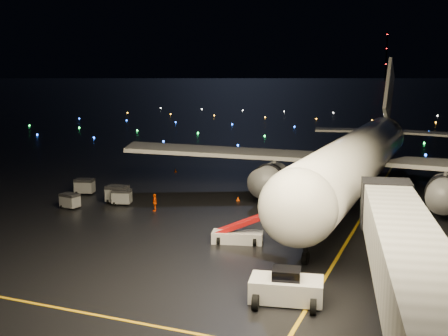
{
  "coord_description": "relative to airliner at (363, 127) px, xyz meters",
  "views": [
    {
      "loc": [
        19.0,
        -35.48,
        13.91
      ],
      "look_at": [
        0.11,
        12.0,
        5.0
      ],
      "focal_mm": 45.0,
      "sensor_mm": 36.0,
      "label": 1
    }
  ],
  "objects": [
    {
      "name": "ground",
      "position": [
        -10.56,
        273.16,
        -7.82
      ],
      "size": [
        2000.0,
        2000.0,
        0.0
      ],
      "primitive_type": "plane",
      "color": "black",
      "rests_on": "ground"
    },
    {
      "name": "lane_centre",
      "position": [
        1.44,
        -11.84,
        -7.81
      ],
      "size": [
        0.25,
        80.0,
        0.02
      ],
      "primitive_type": "cube",
      "color": "gold",
      "rests_on": "ground"
    },
    {
      "name": "lane_cross",
      "position": [
        -15.56,
        -36.84,
        -7.81
      ],
      "size": [
        60.0,
        0.25,
        0.02
      ],
      "primitive_type": "cube",
      "color": "gold",
      "rests_on": "ground"
    },
    {
      "name": "airliner",
      "position": [
        0.0,
        0.0,
        0.0
      ],
      "size": [
        56.22,
        53.51,
        15.64
      ],
      "primitive_type": null,
      "rotation": [
        0.0,
        0.0,
        -0.02
      ],
      "color": "white",
      "rests_on": "ground"
    },
    {
      "name": "pushback_tug",
      "position": [
        0.02,
        -30.9,
        -6.77
      ],
      "size": [
        4.76,
        3.09,
        2.1
      ],
      "primitive_type": "cube",
      "rotation": [
        0.0,
        0.0,
        0.19
      ],
      "color": "silver",
      "rests_on": "ground"
    },
    {
      "name": "belt_loader",
      "position": [
        -6.88,
        -20.83,
        -6.35
      ],
      "size": [
        6.28,
        3.11,
        2.94
      ],
      "primitive_type": null,
      "rotation": [
        0.0,
        0.0,
        0.25
      ],
      "color": "silver",
      "rests_on": "ground"
    },
    {
      "name": "crew_c",
      "position": [
        -18.22,
        -14.08,
        -6.95
      ],
      "size": [
        0.8,
        1.11,
        1.75
      ],
      "primitive_type": "imported",
      "rotation": [
        0.0,
        0.0,
        -1.16
      ],
      "color": "#FF4B00",
      "rests_on": "ground"
    },
    {
      "name": "safety_cone_0",
      "position": [
        -8.27,
        -7.04,
        -7.55
      ],
      "size": [
        0.56,
        0.56,
        0.54
      ],
      "primitive_type": "cone",
      "rotation": [
        0.0,
        0.0,
        0.2
      ],
      "color": "#F14501",
      "rests_on": "ground"
    },
    {
      "name": "safety_cone_1",
      "position": [
        -10.14,
        -4.18,
        -7.58
      ],
      "size": [
        0.52,
        0.52,
        0.48
      ],
      "primitive_type": "cone",
      "rotation": [
        0.0,
        0.0,
        0.28
      ],
      "color": "#F14501",
      "rests_on": "ground"
    },
    {
      "name": "safety_cone_2",
      "position": [
        -12.0,
        -6.84,
        -7.58
      ],
      "size": [
        0.43,
        0.43,
        0.48
      ],
      "primitive_type": "cone",
      "rotation": [
        0.0,
        0.0,
        0.03
      ],
      "color": "#F14501",
      "rests_on": "ground"
    },
    {
      "name": "safety_cone_3",
      "position": [
        -26.02,
        6.16,
        -7.59
      ],
      "size": [
        0.5,
        0.5,
        0.46
      ],
      "primitive_type": "cone",
      "rotation": [
        0.0,
        0.0,
        -0.27
      ],
      "color": "#F14501",
      "rests_on": "ground"
    },
    {
      "name": "radio_mast",
      "position": [
        -70.56,
        713.16,
        24.18
      ],
      "size": [
        1.8,
        1.8,
        64.0
      ],
      "primitive_type": "cylinder",
      "color": "black",
      "rests_on": "ground"
    },
    {
      "name": "taxiway_lights",
      "position": [
        -10.56,
        79.16,
        -7.64
      ],
      "size": [
        164.0,
        92.0,
        0.36
      ],
      "primitive_type": null,
      "color": "black",
      "rests_on": "ground"
    },
    {
      "name": "baggage_cart_0",
      "position": [
        -23.53,
        -12.55,
        -6.88
      ],
      "size": [
        2.32,
        1.71,
        1.88
      ],
      "primitive_type": "cube",
      "rotation": [
        0.0,
        0.0,
        0.08
      ],
      "color": "gray",
      "rests_on": "ground"
    },
    {
      "name": "baggage_cart_1",
      "position": [
        -22.73,
        -12.96,
        -7.01
      ],
      "size": [
        2.21,
        1.83,
        1.62
      ],
      "primitive_type": "cube",
      "rotation": [
        0.0,
        0.0,
        0.29
      ],
      "color": "gray",
      "rests_on": "ground"
    },
    {
      "name": "baggage_cart_2",
      "position": [
        -29.41,
        -10.12,
        -6.94
      ],
      "size": [
        2.37,
        1.94,
        1.75
      ],
      "primitive_type": "cube",
      "rotation": [
        0.0,
        0.0,
        0.27
      ],
      "color": "gray",
      "rests_on": "ground"
    },
    {
      "name": "baggage_cart_3",
      "position": [
        -26.8,
        -16.31,
        -7.06
      ],
      "size": [
        1.97,
        1.51,
        1.53
      ],
      "primitive_type": "cube",
      "rotation": [
        0.0,
        0.0,
        -0.15
      ],
      "color": "gray",
      "rests_on": "ground"
    }
  ]
}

